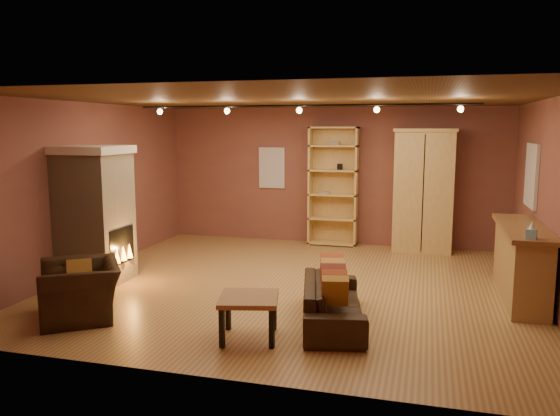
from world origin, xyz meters
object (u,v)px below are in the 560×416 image
(fireplace, at_px, (95,215))
(armchair, at_px, (80,281))
(bookcase, at_px, (334,185))
(armoire, at_px, (423,190))
(loveseat, at_px, (333,294))
(bar_counter, at_px, (521,262))
(coffee_table, at_px, (249,303))

(fireplace, bearing_deg, armchair, -63.44)
(fireplace, distance_m, bookcase, 4.84)
(fireplace, height_order, armoire, armoire)
(bookcase, height_order, loveseat, bookcase)
(armoire, bearing_deg, loveseat, -102.78)
(loveseat, relative_size, armchair, 1.46)
(bookcase, distance_m, loveseat, 4.72)
(fireplace, distance_m, armoire, 6.02)
(bar_counter, distance_m, loveseat, 2.89)
(armoire, distance_m, loveseat, 4.59)
(bookcase, height_order, armchair, bookcase)
(bookcase, distance_m, coffee_table, 5.39)
(loveseat, bearing_deg, bookcase, -2.11)
(bar_counter, bearing_deg, fireplace, -172.90)
(armchair, bearing_deg, loveseat, 65.37)
(fireplace, xyz_separation_m, loveseat, (3.87, -0.86, -0.69))
(loveseat, height_order, coffee_table, loveseat)
(armchair, bearing_deg, fireplace, 170.46)
(loveseat, bearing_deg, bar_counter, -67.24)
(bookcase, distance_m, bar_counter, 4.37)
(bar_counter, distance_m, armchair, 5.95)
(bookcase, relative_size, bar_counter, 1.10)
(armchair, bearing_deg, coffee_table, 51.02)
(coffee_table, bearing_deg, loveseat, 41.79)
(bookcase, bearing_deg, fireplace, -129.68)
(bookcase, height_order, coffee_table, bookcase)
(armoire, distance_m, armchair, 6.55)
(armoire, relative_size, bar_counter, 1.09)
(bookcase, height_order, bar_counter, bookcase)
(fireplace, relative_size, coffee_table, 2.69)
(coffee_table, bearing_deg, armchair, 177.11)
(armchair, distance_m, coffee_table, 2.29)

